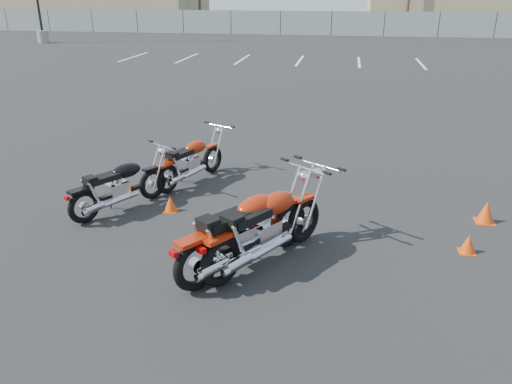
% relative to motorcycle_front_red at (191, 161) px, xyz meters
% --- Properties ---
extents(ground, '(120.00, 120.00, 0.00)m').
position_rel_motorcycle_front_red_xyz_m(ground, '(1.39, -2.43, -0.43)').
color(ground, black).
rests_on(ground, ground).
extents(motorcycle_front_red, '(1.13, 1.91, 0.96)m').
position_rel_motorcycle_front_red_xyz_m(motorcycle_front_red, '(0.00, 0.00, 0.00)').
color(motorcycle_front_red, black).
rests_on(motorcycle_front_red, ground).
extents(motorcycle_second_black, '(1.36, 1.83, 0.96)m').
position_rel_motorcycle_front_red_xyz_m(motorcycle_second_black, '(-0.79, -1.46, 0.00)').
color(motorcycle_second_black, black).
rests_on(motorcycle_second_black, ground).
extents(motorcycle_third_red, '(1.70, 2.21, 1.16)m').
position_rel_motorcycle_front_red_xyz_m(motorcycle_third_red, '(1.88, -2.72, 0.09)').
color(motorcycle_third_red, black).
rests_on(motorcycle_third_red, ground).
extents(motorcycle_rear_red, '(1.80, 2.18, 1.17)m').
position_rel_motorcycle_front_red_xyz_m(motorcycle_rear_red, '(1.64, -2.89, 0.10)').
color(motorcycle_rear_red, black).
rests_on(motorcycle_rear_red, ground).
extents(training_cone_near, '(0.30, 0.30, 0.35)m').
position_rel_motorcycle_front_red_xyz_m(training_cone_near, '(5.14, -0.87, -0.26)').
color(training_cone_near, '#DD430B').
rests_on(training_cone_near, ground).
extents(training_cone_far, '(0.23, 0.23, 0.28)m').
position_rel_motorcycle_front_red_xyz_m(training_cone_far, '(4.65, -1.97, -0.30)').
color(training_cone_far, '#DD430B').
rests_on(training_cone_far, ground).
extents(training_cone_extra, '(0.23, 0.23, 0.27)m').
position_rel_motorcycle_front_red_xyz_m(training_cone_extra, '(0.05, -1.36, -0.30)').
color(training_cone_extra, '#DD430B').
rests_on(training_cone_extra, ground).
extents(chainlink_fence, '(80.06, 0.06, 1.80)m').
position_rel_motorcycle_front_red_xyz_m(chainlink_fence, '(1.39, 32.57, 0.47)').
color(chainlink_fence, gray).
rests_on(chainlink_fence, ground).
extents(tan_building_west, '(18.40, 10.40, 4.30)m').
position_rel_motorcycle_front_red_xyz_m(tan_building_west, '(-20.61, 39.57, 1.72)').
color(tan_building_west, tan).
rests_on(tan_building_west, ground).
extents(tan_building_east, '(14.40, 9.40, 3.70)m').
position_rel_motorcycle_front_red_xyz_m(tan_building_east, '(11.39, 41.57, 1.43)').
color(tan_building_east, tan).
rests_on(tan_building_east, ground).
extents(parking_line_stripes, '(15.12, 4.00, 0.01)m').
position_rel_motorcycle_front_red_xyz_m(parking_line_stripes, '(-1.11, 17.57, -0.43)').
color(parking_line_stripes, silver).
rests_on(parking_line_stripes, ground).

